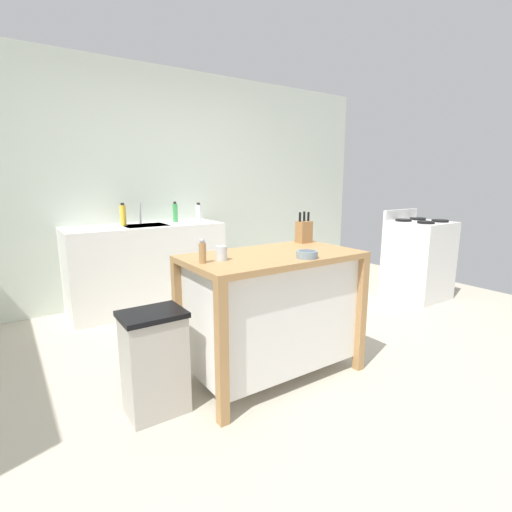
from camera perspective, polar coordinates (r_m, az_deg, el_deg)
The scene contains 14 objects.
ground_plane at distance 2.99m, azimuth 2.10°, elevation -15.93°, with size 6.94×6.94×0.00m, color #BCB29E.
wall_back at distance 4.58m, azimuth -14.29°, elevation 10.19°, with size 5.94×0.10×2.60m, color silver.
kitchen_island at distance 2.66m, azimuth 2.45°, elevation -7.87°, with size 1.20×0.66×0.88m.
knife_block at distance 3.02m, azimuth 7.23°, elevation 3.72°, with size 0.11×0.09×0.25m.
bowl_stoneware_deep at distance 2.43m, azimuth 7.68°, elevation 0.28°, with size 0.14×0.14×0.05m.
drinking_cup at distance 2.34m, azimuth -5.22°, elevation 0.42°, with size 0.07×0.07×0.09m.
pepper_grinder at distance 2.27m, azimuth -8.08°, elevation 0.66°, with size 0.04×0.04×0.15m.
trash_bin at distance 2.39m, azimuth -15.04°, elevation -15.22°, with size 0.36×0.28×0.63m.
sink_counter at distance 4.25m, azimuth -16.09°, elevation -1.52°, with size 1.61×0.60×0.90m.
sink_faucet at distance 4.29m, azimuth -17.10°, elevation 6.13°, with size 0.02×0.02×0.22m.
bottle_spray_cleaner at distance 4.36m, azimuth -8.66°, elevation 6.45°, with size 0.06×0.06×0.22m.
bottle_hand_soap at distance 4.17m, azimuth -19.42°, elevation 5.84°, with size 0.06×0.06×0.24m.
bottle_dish_soap at distance 4.38m, azimuth -12.09°, elevation 6.44°, with size 0.05×0.05×0.23m.
stove at distance 4.81m, azimuth 23.25°, elevation -0.45°, with size 0.60×0.60×1.02m.
Camera 1 is at (-1.58, -2.13, 1.37)m, focal length 26.53 mm.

